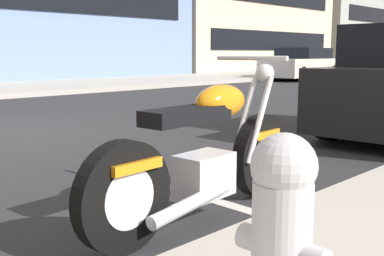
{
  "coord_description": "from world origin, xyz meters",
  "views": [
    {
      "loc": [
        -2.61,
        -6.71,
        1.15
      ],
      "look_at": [
        -0.31,
        -4.4,
        0.62
      ],
      "focal_mm": 43.53,
      "sensor_mm": 36.0,
      "label": 1
    }
  ],
  "objects": [
    {
      "name": "car_opposite_curb",
      "position": [
        15.1,
        4.38,
        0.66
      ],
      "size": [
        4.22,
        2.03,
        1.37
      ],
      "rotation": [
        0.0,
        0.0,
        3.19
      ],
      "color": "beige",
      "rests_on": "ground"
    },
    {
      "name": "townhouse_far_uphill",
      "position": [
        36.14,
        13.95,
        4.78
      ],
      "size": [
        15.42,
        8.55,
        9.55
      ],
      "color": "#939993",
      "rests_on": "ground"
    },
    {
      "name": "townhouse_behind_pole",
      "position": [
        20.63,
        15.63,
        4.23
      ],
      "size": [
        13.28,
        11.91,
        8.46
      ],
      "color": "beige",
      "rests_on": "ground"
    },
    {
      "name": "parking_stall_stripe",
      "position": [
        0.0,
        -4.32,
        0.0
      ],
      "size": [
        0.12,
        2.2,
        0.01
      ],
      "primitive_type": "cube",
      "color": "silver",
      "rests_on": "ground"
    },
    {
      "name": "parked_motorcycle",
      "position": [
        -0.32,
        -4.56,
        0.44
      ],
      "size": [
        2.13,
        0.62,
        1.13
      ],
      "rotation": [
        0.0,
        0.0,
        0.07
      ],
      "color": "black",
      "rests_on": "ground"
    },
    {
      "name": "fire_hydrant",
      "position": [
        -1.24,
        -5.8,
        0.53
      ],
      "size": [
        0.24,
        0.36,
        0.73
      ],
      "color": "#B7B7BC",
      "rests_on": "sidewalk_near_curb"
    },
    {
      "name": "sidewalk_far_curb",
      "position": [
        12.0,
        7.42,
        0.07
      ],
      "size": [
        120.0,
        5.0,
        0.14
      ],
      "primitive_type": "cube",
      "color": "#ADA89E",
      "rests_on": "ground"
    }
  ]
}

